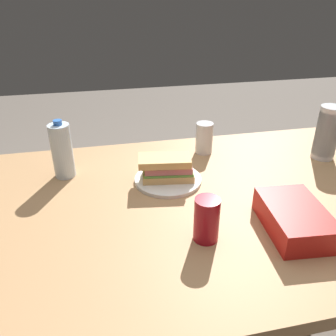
{
  "coord_description": "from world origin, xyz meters",
  "views": [
    {
      "loc": [
        0.27,
        0.86,
        1.33
      ],
      "look_at": [
        0.05,
        -0.13,
        0.78
      ],
      "focal_mm": 36.92,
      "sensor_mm": 36.0,
      "label": 1
    }
  ],
  "objects": [
    {
      "name": "dining_table",
      "position": [
        0.0,
        0.0,
        0.64
      ],
      "size": [
        1.61,
        0.94,
        0.73
      ],
      "color": "tan",
      "rests_on": "ground_plane"
    },
    {
      "name": "paper_plate",
      "position": [
        0.05,
        -0.13,
        0.74
      ],
      "size": [
        0.23,
        0.23,
        0.01
      ],
      "primitive_type": "cylinder",
      "color": "white",
      "rests_on": "dining_table"
    },
    {
      "name": "sandwich",
      "position": [
        0.06,
        -0.13,
        0.78
      ],
      "size": [
        0.19,
        0.12,
        0.08
      ],
      "color": "#DBB26B",
      "rests_on": "paper_plate"
    },
    {
      "name": "soda_can_red",
      "position": [
        0.02,
        0.18,
        0.79
      ],
      "size": [
        0.07,
        0.07,
        0.12
      ],
      "primitive_type": "cylinder",
      "color": "maroon",
      "rests_on": "dining_table"
    },
    {
      "name": "chip_bag",
      "position": [
        -0.23,
        0.19,
        0.77
      ],
      "size": [
        0.17,
        0.24,
        0.07
      ],
      "primitive_type": "cube",
      "rotation": [
        0.0,
        0.0,
        4.62
      ],
      "color": "red",
      "rests_on": "dining_table"
    },
    {
      "name": "water_bottle_tall",
      "position": [
        0.39,
        -0.25,
        0.83
      ],
      "size": [
        0.07,
        0.07,
        0.2
      ],
      "color": "silver",
      "rests_on": "dining_table"
    },
    {
      "name": "plastic_cup_stack",
      "position": [
        -0.57,
        -0.18,
        0.83
      ],
      "size": [
        0.08,
        0.08,
        0.2
      ],
      "color": "silver",
      "rests_on": "dining_table"
    },
    {
      "name": "soda_can_silver",
      "position": [
        -0.13,
        -0.32,
        0.79
      ],
      "size": [
        0.07,
        0.07,
        0.12
      ],
      "primitive_type": "cylinder",
      "color": "silver",
      "rests_on": "dining_table"
    }
  ]
}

